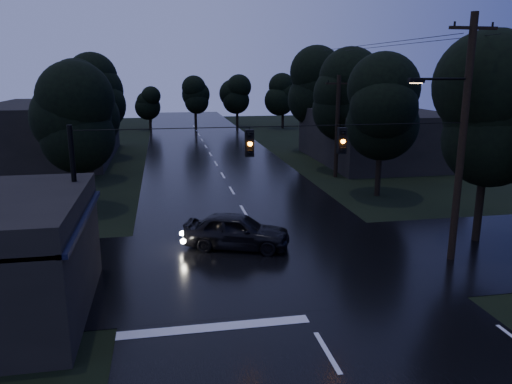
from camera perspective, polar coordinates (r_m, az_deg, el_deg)
name	(u,v)px	position (r m, az deg, el deg)	size (l,w,h in m)	color
main_road	(223,176)	(38.17, -3.81, 1.88)	(12.00, 120.00, 0.02)	black
cross_street	(274,262)	(21.10, 2.06, -8.04)	(60.00, 9.00, 0.02)	black
building_far_right	(375,136)	(45.36, 13.46, 6.24)	(10.00, 14.00, 4.40)	black
building_far_left	(53,132)	(48.39, -22.15, 6.42)	(10.00, 16.00, 5.00)	black
utility_pole_main	(461,136)	(21.73, 22.35, 5.93)	(3.50, 0.30, 10.00)	black
utility_pole_far	(337,125)	(37.52, 9.27, 7.53)	(2.00, 0.30, 7.50)	black
anchor_pole_left	(77,209)	(19.01, -19.81, -1.80)	(0.18, 0.18, 6.00)	black
span_signals	(295,141)	(18.92, 4.52, 5.85)	(15.00, 0.37, 1.12)	black
tree_corner_near	(489,113)	(24.75, 25.12, 8.22)	(4.48, 4.48, 9.44)	black
tree_left_a	(77,118)	(29.60, -19.79, 7.94)	(3.92, 3.92, 8.26)	black
tree_left_b	(86,103)	(37.55, -18.87, 9.65)	(4.20, 4.20, 8.85)	black
tree_left_c	(95,91)	(47.51, -17.97, 10.88)	(4.48, 4.48, 9.44)	black
tree_right_a	(382,107)	(32.09, 14.21, 9.38)	(4.20, 4.20, 8.85)	black
tree_right_b	(346,95)	(39.67, 10.20, 10.88)	(4.48, 4.48, 9.44)	black
tree_right_c	(315,86)	(49.32, 6.74, 11.96)	(4.76, 4.76, 10.03)	black
car	(237,231)	(22.49, -2.22, -4.45)	(1.91, 4.76, 1.62)	black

